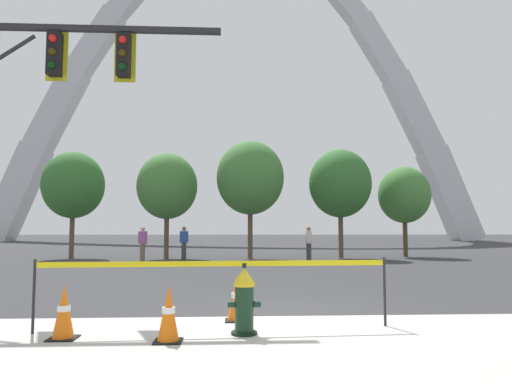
% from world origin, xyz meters
% --- Properties ---
extents(ground_plane, '(240.00, 240.00, 0.00)m').
position_xyz_m(ground_plane, '(0.00, 0.00, 0.00)').
color(ground_plane, '#333335').
extents(fire_hydrant, '(0.46, 0.48, 0.99)m').
position_xyz_m(fire_hydrant, '(-0.71, -1.32, 0.47)').
color(fire_hydrant, black).
rests_on(fire_hydrant, ground).
extents(caution_tape_barrier, '(5.14, 0.29, 1.04)m').
position_xyz_m(caution_tape_barrier, '(-1.12, -1.01, 0.71)').
color(caution_tape_barrier, '#232326').
rests_on(caution_tape_barrier, ground).
extents(traffic_cone_by_hydrant, '(0.36, 0.36, 0.73)m').
position_xyz_m(traffic_cone_by_hydrant, '(-1.71, -1.72, 0.36)').
color(traffic_cone_by_hydrant, black).
rests_on(traffic_cone_by_hydrant, ground).
extents(traffic_cone_mid_sidewalk, '(0.36, 0.36, 0.73)m').
position_xyz_m(traffic_cone_mid_sidewalk, '(-3.13, -1.48, 0.36)').
color(traffic_cone_mid_sidewalk, black).
rests_on(traffic_cone_mid_sidewalk, ground).
extents(traffic_cone_curb_edge, '(0.36, 0.36, 0.73)m').
position_xyz_m(traffic_cone_curb_edge, '(-0.81, -0.37, 0.36)').
color(traffic_cone_curb_edge, black).
rests_on(traffic_cone_curb_edge, ground).
extents(traffic_signal_gantry, '(6.42, 0.44, 6.00)m').
position_xyz_m(traffic_signal_gantry, '(-5.59, 1.58, 4.27)').
color(traffic_signal_gantry, '#232326').
rests_on(traffic_signal_gantry, ground).
extents(monument_arch, '(62.61, 3.22, 42.33)m').
position_xyz_m(monument_arch, '(0.00, 51.44, 18.83)').
color(monument_arch, silver).
rests_on(monument_arch, ground).
extents(tree_far_left, '(3.11, 3.11, 5.44)m').
position_xyz_m(tree_far_left, '(-8.98, 16.36, 3.72)').
color(tree_far_left, brown).
rests_on(tree_far_left, ground).
extents(tree_left_mid, '(3.04, 3.04, 5.31)m').
position_xyz_m(tree_left_mid, '(-4.14, 15.80, 3.63)').
color(tree_left_mid, brown).
rests_on(tree_left_mid, ground).
extents(tree_center_left, '(3.37, 3.37, 5.90)m').
position_xyz_m(tree_center_left, '(0.04, 15.34, 4.03)').
color(tree_center_left, brown).
rests_on(tree_center_left, ground).
extents(tree_center_right, '(3.18, 3.18, 5.56)m').
position_xyz_m(tree_center_right, '(4.67, 15.69, 3.80)').
color(tree_center_right, brown).
rests_on(tree_center_right, ground).
extents(tree_right_mid, '(2.76, 2.76, 4.83)m').
position_xyz_m(tree_right_mid, '(8.40, 16.72, 3.30)').
color(tree_right_mid, brown).
rests_on(tree_right_mid, ground).
extents(pedestrian_walking_left, '(0.39, 0.34, 1.59)m').
position_xyz_m(pedestrian_walking_left, '(-4.75, 12.75, 0.82)').
color(pedestrian_walking_left, brown).
rests_on(pedestrian_walking_left, ground).
extents(pedestrian_standing_center, '(0.39, 0.34, 1.59)m').
position_xyz_m(pedestrian_standing_center, '(-3.10, 14.17, 0.82)').
color(pedestrian_standing_center, '#38383D').
rests_on(pedestrian_standing_center, ground).
extents(pedestrian_walking_right, '(0.23, 0.36, 1.59)m').
position_xyz_m(pedestrian_walking_right, '(2.55, 12.79, 0.82)').
color(pedestrian_walking_right, '#38383D').
rests_on(pedestrian_walking_right, ground).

